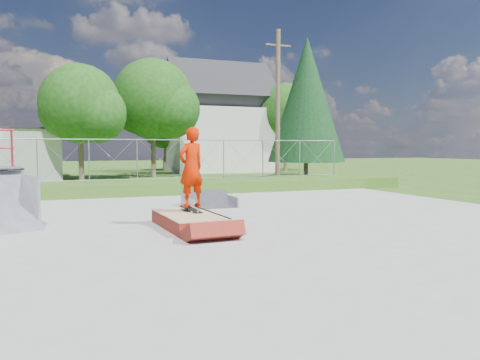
% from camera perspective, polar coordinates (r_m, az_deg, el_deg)
% --- Properties ---
extents(ground, '(120.00, 120.00, 0.00)m').
position_cam_1_polar(ground, '(10.78, -3.73, -6.38)').
color(ground, '#315317').
rests_on(ground, ground).
extents(concrete_pad, '(20.00, 16.00, 0.04)m').
position_cam_1_polar(concrete_pad, '(10.78, -3.73, -6.28)').
color(concrete_pad, '#999996').
rests_on(concrete_pad, ground).
extents(grass_berm, '(24.00, 3.00, 0.50)m').
position_cam_1_polar(grass_berm, '(19.95, -11.94, -0.95)').
color(grass_berm, '#315317').
rests_on(grass_berm, ground).
extents(grind_box, '(1.32, 2.52, 0.37)m').
position_cam_1_polar(grind_box, '(11.26, -6.33, -5.01)').
color(grind_box, maroon).
rests_on(grind_box, concrete_pad).
extents(flat_bank_ramp, '(1.51, 1.61, 0.46)m').
position_cam_1_polar(flat_bank_ramp, '(15.22, -3.74, -2.47)').
color(flat_bank_ramp, gray).
rests_on(flat_bank_ramp, concrete_pad).
extents(skateboard, '(0.42, 0.82, 0.13)m').
position_cam_1_polar(skateboard, '(11.56, -5.94, -3.64)').
color(skateboard, black).
rests_on(skateboard, grind_box).
extents(skater, '(0.84, 0.70, 1.95)m').
position_cam_1_polar(skater, '(11.47, -5.97, 1.19)').
color(skater, '#C11B00').
rests_on(skater, grind_box).
extents(chain_link_fence, '(20.00, 0.06, 1.80)m').
position_cam_1_polar(chain_link_fence, '(20.87, -12.43, 2.42)').
color(chain_link_fence, gray).
rests_on(chain_link_fence, grass_berm).
extents(gable_house, '(8.40, 6.08, 8.94)m').
position_cam_1_polar(gable_house, '(38.17, -2.56, 6.84)').
color(gable_house, '#BABAB5').
rests_on(gable_house, ground).
extents(utility_pole, '(0.24, 0.24, 8.00)m').
position_cam_1_polar(utility_pole, '(24.65, 4.62, 8.78)').
color(utility_pole, brown).
rests_on(utility_pole, ground).
extents(tree_left_near, '(4.76, 4.48, 6.65)m').
position_cam_1_polar(tree_left_near, '(28.09, -18.40, 8.49)').
color(tree_left_near, brown).
rests_on(tree_left_near, ground).
extents(tree_center, '(5.44, 5.12, 7.60)m').
position_cam_1_polar(tree_center, '(30.66, -10.00, 9.37)').
color(tree_center, brown).
rests_on(tree_center, ground).
extents(tree_right_far, '(5.10, 4.80, 7.12)m').
position_cam_1_polar(tree_right_far, '(38.25, 6.07, 7.88)').
color(tree_right_far, brown).
rests_on(tree_right_far, ground).
extents(tree_back_mid, '(4.08, 3.84, 5.70)m').
position_cam_1_polar(tree_back_mid, '(38.93, -8.76, 6.44)').
color(tree_back_mid, brown).
rests_on(tree_back_mid, ground).
extents(conifer_tree, '(5.04, 5.04, 9.10)m').
position_cam_1_polar(conifer_tree, '(31.23, 8.13, 9.67)').
color(conifer_tree, brown).
rests_on(conifer_tree, ground).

